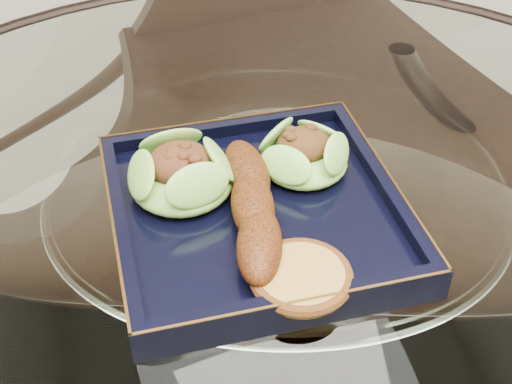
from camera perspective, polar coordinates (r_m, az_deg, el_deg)
name	(u,v)px	position (r m, az deg, el deg)	size (l,w,h in m)	color
dining_table	(274,331)	(0.81, 1.42, -11.05)	(1.13, 1.13, 0.77)	white
dining_chair	(284,143)	(1.25, 2.28, 3.92)	(0.39, 0.39, 0.88)	black
navy_plate	(256,216)	(0.68, 0.00, -1.94)	(0.27, 0.27, 0.02)	black
lettuce_wrap_left	(181,177)	(0.69, -5.99, 1.24)	(0.10, 0.10, 0.04)	#508D29
lettuce_wrap_right	(304,157)	(0.71, 3.85, 2.84)	(0.09, 0.09, 0.03)	#57A32F
roasted_plantain	(253,206)	(0.65, -0.26, -1.12)	(0.19, 0.04, 0.04)	#62290A
crumb_patty	(301,278)	(0.60, 3.64, -6.90)	(0.08, 0.08, 0.01)	#AA7F38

